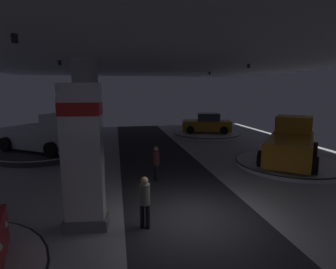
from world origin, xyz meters
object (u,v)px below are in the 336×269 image
at_px(brand_sign_pylon, 83,157).
at_px(display_car_deep_right, 207,124).
at_px(display_platform_far_left, 44,152).
at_px(display_platform_deep_left, 58,138).
at_px(display_platform_mid_right, 289,163).
at_px(pickup_truck_far_left, 47,135).
at_px(column_left, 87,117).
at_px(display_platform_deep_right, 206,134).
at_px(visitor_walking_near, 156,161).
at_px(display_car_deep_left, 58,127).
at_px(visitor_walking_far, 145,199).
at_px(pickup_truck_mid_right, 291,143).

height_order(brand_sign_pylon, display_car_deep_right, brand_sign_pylon).
distance_m(display_platform_far_left, display_platform_deep_left, 4.97).
height_order(brand_sign_pylon, display_platform_far_left, brand_sign_pylon).
xyz_separation_m(brand_sign_pylon, display_platform_mid_right, (10.06, 4.68, -2.06)).
bearing_deg(display_platform_far_left, pickup_truck_far_left, -34.26).
distance_m(pickup_truck_far_left, display_car_deep_right, 13.15).
distance_m(pickup_truck_far_left, display_platform_mid_right, 14.25).
xyz_separation_m(column_left, display_platform_mid_right, (10.48, -0.86, -2.61)).
bearing_deg(display_platform_deep_right, visitor_walking_near, -119.61).
height_order(brand_sign_pylon, display_car_deep_left, brand_sign_pylon).
bearing_deg(display_car_deep_left, brand_sign_pylon, -76.13).
distance_m(display_car_deep_right, visitor_walking_far, 16.55).
height_order(column_left, display_car_deep_right, column_left).
xyz_separation_m(display_platform_mid_right, display_car_deep_right, (-1.19, 9.93, 0.92)).
bearing_deg(display_car_deep_right, display_car_deep_left, 179.44).
bearing_deg(pickup_truck_far_left, brand_sign_pylon, -71.16).
bearing_deg(display_platform_mid_right, brand_sign_pylon, -155.04).
bearing_deg(column_left, display_platform_deep_right, 44.40).
height_order(display_platform_far_left, display_car_deep_left, display_car_deep_left).
height_order(visitor_walking_near, visitor_walking_far, same).
distance_m(pickup_truck_far_left, display_platform_deep_right, 13.17).
bearing_deg(visitor_walking_far, display_car_deep_left, 109.56).
bearing_deg(display_platform_far_left, display_platform_deep_right, 21.41).
height_order(display_car_deep_right, visitor_walking_near, display_car_deep_right).
xyz_separation_m(display_platform_deep_left, display_platform_deep_right, (12.52, -0.11, -0.01)).
bearing_deg(display_platform_mid_right, display_platform_deep_right, 96.97).
bearing_deg(display_platform_deep_left, display_platform_far_left, -88.47).
height_order(column_left, pickup_truck_mid_right, column_left).
relative_size(visitor_walking_near, visitor_walking_far, 1.00).
distance_m(display_platform_far_left, display_car_deep_left, 5.05).
bearing_deg(display_platform_deep_left, pickup_truck_mid_right, -35.10).
distance_m(display_platform_mid_right, display_car_deep_right, 10.04).
height_order(pickup_truck_far_left, display_car_deep_right, pickup_truck_far_left).
distance_m(column_left, display_car_deep_left, 9.88).
relative_size(display_platform_deep_right, visitor_walking_near, 3.74).
xyz_separation_m(pickup_truck_far_left, display_platform_mid_right, (13.33, -4.90, -1.15)).
bearing_deg(display_platform_far_left, pickup_truck_mid_right, -19.29).
height_order(brand_sign_pylon, display_platform_deep_left, brand_sign_pylon).
relative_size(pickup_truck_mid_right, display_platform_deep_right, 0.91).
height_order(display_platform_mid_right, visitor_walking_near, visitor_walking_near).
relative_size(display_car_deep_left, visitor_walking_far, 2.82).
distance_m(brand_sign_pylon, display_platform_deep_right, 17.21).
xyz_separation_m(display_platform_deep_right, visitor_walking_near, (-6.18, -10.88, 0.74)).
relative_size(display_platform_mid_right, visitor_walking_far, 3.57).
bearing_deg(display_car_deep_right, column_left, -135.72).
bearing_deg(visitor_walking_far, pickup_truck_far_left, 116.71).
distance_m(display_platform_deep_left, visitor_walking_near, 12.70).
bearing_deg(display_platform_mid_right, display_platform_far_left, 159.52).
height_order(display_car_deep_left, display_platform_deep_right, display_car_deep_left).
height_order(display_platform_far_left, visitor_walking_near, visitor_walking_near).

